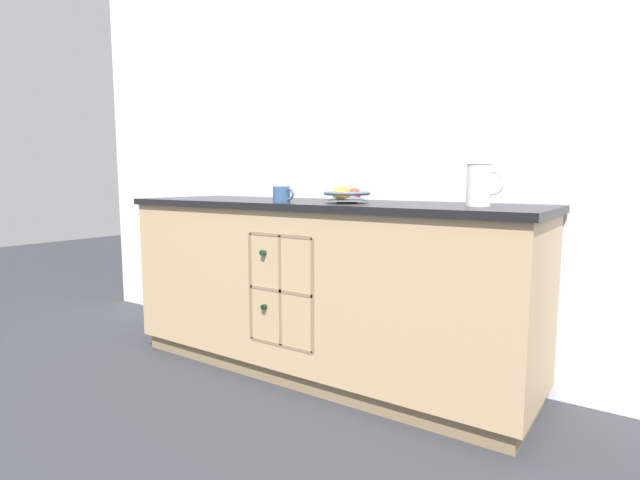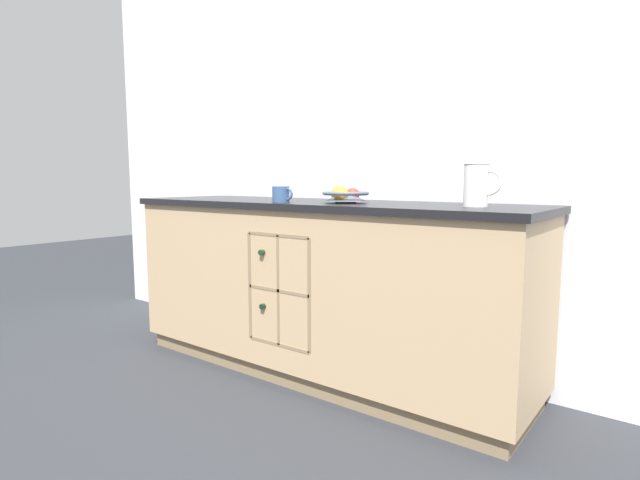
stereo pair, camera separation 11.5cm
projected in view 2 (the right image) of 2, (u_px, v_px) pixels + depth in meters
name	position (u px, v px, depth m)	size (l,w,h in m)	color
ground_plane	(320.00, 371.00, 2.76)	(14.00, 14.00, 0.00)	#2D3035
back_wall	(359.00, 142.00, 2.90)	(4.67, 0.06, 2.55)	white
kitchen_island	(320.00, 287.00, 2.70)	(2.31, 0.66, 0.94)	#8B7354
fruit_bowl	(345.00, 195.00, 2.47)	(0.23, 0.23, 0.08)	#4C5666
white_pitcher	(477.00, 184.00, 2.13)	(0.16, 0.11, 0.19)	white
ceramic_mug	(281.00, 194.00, 2.55)	(0.12, 0.09, 0.08)	#385684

